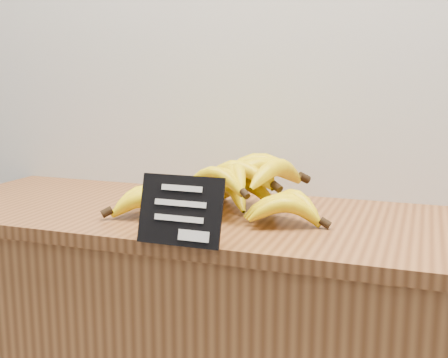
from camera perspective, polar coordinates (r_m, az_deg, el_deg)
counter_top at (r=1.32m, az=0.74°, el=-4.12°), size 1.53×0.54×0.03m
chalkboard_sign at (r=1.07m, az=-4.47°, el=-3.22°), size 0.17×0.04×0.13m
banana_pile at (r=1.32m, az=0.05°, el=-0.91°), size 0.52×0.34×0.13m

